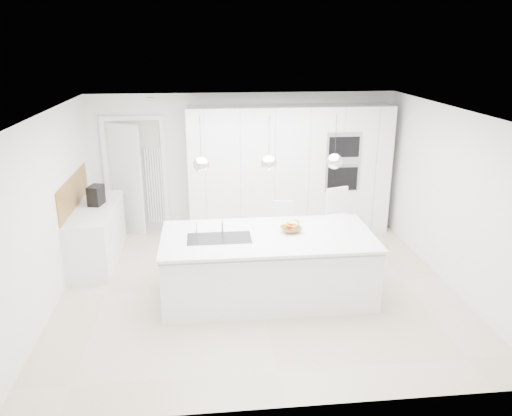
{
  "coord_description": "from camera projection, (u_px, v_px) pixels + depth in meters",
  "views": [
    {
      "loc": [
        -0.7,
        -6.4,
        3.38
      ],
      "look_at": [
        0.0,
        0.3,
        1.1
      ],
      "focal_mm": 35.0,
      "sensor_mm": 36.0,
      "label": 1
    }
  ],
  "objects": [
    {
      "name": "radiator",
      "position": [
        155.0,
        186.0,
        9.07
      ],
      "size": [
        0.32,
        0.04,
        1.4
      ],
      "primitive_type": null,
      "color": "white",
      "rests_on": "floor"
    },
    {
      "name": "oak_backsplash",
      "position": [
        73.0,
        192.0,
        7.67
      ],
      "size": [
        0.02,
        1.8,
        0.5
      ],
      "primitive_type": "cube",
      "color": "olive",
      "rests_on": "wall_left"
    },
    {
      "name": "apple_b",
      "position": [
        289.0,
        226.0,
        6.81
      ],
      "size": [
        0.07,
        0.07,
        0.07
      ],
      "primitive_type": "sphere",
      "color": "red",
      "rests_on": "fruit_bowl"
    },
    {
      "name": "floor",
      "position": [
        258.0,
        287.0,
        7.18
      ],
      "size": [
        5.5,
        5.5,
        0.0
      ],
      "primitive_type": "plane",
      "color": "beige",
      "rests_on": "ground"
    },
    {
      "name": "island_sink",
      "position": [
        219.0,
        244.0,
        6.58
      ],
      "size": [
        0.84,
        0.44,
        0.18
      ],
      "primitive_type": null,
      "color": "#3F3F42",
      "rests_on": "island_worktop"
    },
    {
      "name": "wall_back",
      "position": [
        243.0,
        162.0,
        9.14
      ],
      "size": [
        5.5,
        0.0,
        5.5
      ],
      "primitive_type": "plane",
      "rotation": [
        1.57,
        0.0,
        0.0
      ],
      "color": "white",
      "rests_on": "ground"
    },
    {
      "name": "island_worktop",
      "position": [
        268.0,
        236.0,
        6.68
      ],
      "size": [
        2.84,
        1.4,
        0.04
      ],
      "primitive_type": "cube",
      "color": "white",
      "rests_on": "island_base"
    },
    {
      "name": "tall_cabinets",
      "position": [
        289.0,
        170.0,
        8.97
      ],
      "size": [
        3.6,
        0.6,
        2.3
      ],
      "primitive_type": "cube",
      "color": "white",
      "rests_on": "floor"
    },
    {
      "name": "left_worktop",
      "position": [
        94.0,
        208.0,
        7.79
      ],
      "size": [
        0.62,
        1.82,
        0.04
      ],
      "primitive_type": "cube",
      "color": "white",
      "rests_on": "left_base_cabinets"
    },
    {
      "name": "apple_a",
      "position": [
        290.0,
        226.0,
        6.78
      ],
      "size": [
        0.08,
        0.08,
        0.08
      ],
      "primitive_type": "sphere",
      "color": "red",
      "rests_on": "fruit_bowl"
    },
    {
      "name": "pendant_left",
      "position": [
        201.0,
        165.0,
        6.22
      ],
      "size": [
        0.2,
        0.2,
        0.2
      ],
      "primitive_type": "sphere",
      "color": "white",
      "rests_on": "ceiling"
    },
    {
      "name": "ceiling",
      "position": [
        258.0,
        112.0,
        6.38
      ],
      "size": [
        5.5,
        5.5,
        0.0
      ],
      "primitive_type": "plane",
      "rotation": [
        3.14,
        0.0,
        0.0
      ],
      "color": "white",
      "rests_on": "wall_back"
    },
    {
      "name": "island_base",
      "position": [
        268.0,
        268.0,
        6.77
      ],
      "size": [
        2.8,
        1.2,
        0.86
      ],
      "primitive_type": "cube",
      "color": "white",
      "rests_on": "floor"
    },
    {
      "name": "fruit_bowl",
      "position": [
        291.0,
        229.0,
        6.77
      ],
      "size": [
        0.32,
        0.32,
        0.07
      ],
      "primitive_type": "imported",
      "rotation": [
        0.0,
        0.0,
        0.16
      ],
      "color": "olive",
      "rests_on": "island_worktop"
    },
    {
      "name": "hallway_door",
      "position": [
        122.0,
        179.0,
        8.92
      ],
      "size": [
        0.76,
        0.38,
        2.0
      ],
      "primitive_type": "cube",
      "rotation": [
        0.0,
        0.0,
        -0.44
      ],
      "color": "white",
      "rests_on": "floor"
    },
    {
      "name": "pendant_right",
      "position": [
        335.0,
        161.0,
        6.39
      ],
      "size": [
        0.2,
        0.2,
        0.2
      ],
      "primitive_type": "sphere",
      "color": "white",
      "rests_on": "ceiling"
    },
    {
      "name": "pendant_mid",
      "position": [
        269.0,
        163.0,
        6.3
      ],
      "size": [
        0.2,
        0.2,
        0.2
      ],
      "primitive_type": "sphere",
      "color": "white",
      "rests_on": "ceiling"
    },
    {
      "name": "banana_bunch",
      "position": [
        293.0,
        223.0,
        6.77
      ],
      "size": [
        0.23,
        0.17,
        0.21
      ],
      "primitive_type": "torus",
      "rotation": [
        1.22,
        0.0,
        0.35
      ],
      "color": "yellow",
      "rests_on": "fruit_bowl"
    },
    {
      "name": "doorway_frame",
      "position": [
        136.0,
        177.0,
        8.99
      ],
      "size": [
        1.11,
        0.08,
        2.13
      ],
      "primitive_type": null,
      "color": "white",
      "rests_on": "floor"
    },
    {
      "name": "bar_stool_left",
      "position": [
        284.0,
        236.0,
        7.66
      ],
      "size": [
        0.42,
        0.53,
        1.03
      ],
      "primitive_type": null,
      "rotation": [
        0.0,
        0.0,
        -0.19
      ],
      "color": "white",
      "rests_on": "floor"
    },
    {
      "name": "oven_stack",
      "position": [
        343.0,
        162.0,
        8.7
      ],
      "size": [
        0.62,
        0.04,
        1.05
      ],
      "primitive_type": null,
      "color": "#A5A5A8",
      "rests_on": "tall_cabinets"
    },
    {
      "name": "wall_left",
      "position": [
        49.0,
        211.0,
        6.51
      ],
      "size": [
        0.0,
        5.0,
        5.0
      ],
      "primitive_type": "plane",
      "rotation": [
        1.57,
        0.0,
        1.57
      ],
      "color": "white",
      "rests_on": "ground"
    },
    {
      "name": "left_base_cabinets",
      "position": [
        97.0,
        235.0,
        7.93
      ],
      "size": [
        0.6,
        1.8,
        0.86
      ],
      "primitive_type": "cube",
      "color": "white",
      "rests_on": "floor"
    },
    {
      "name": "bar_stool_right",
      "position": [
        338.0,
        228.0,
        7.78
      ],
      "size": [
        0.55,
        0.64,
        1.19
      ],
      "primitive_type": null,
      "rotation": [
        0.0,
        0.0,
        0.33
      ],
      "color": "white",
      "rests_on": "floor"
    },
    {
      "name": "espresso_machine",
      "position": [
        96.0,
        195.0,
        7.85
      ],
      "size": [
        0.25,
        0.32,
        0.31
      ],
      "primitive_type": "cube",
      "rotation": [
        0.0,
        0.0,
        -0.24
      ],
      "color": "black",
      "rests_on": "left_worktop"
    },
    {
      "name": "island_tap",
      "position": [
        222.0,
        222.0,
        6.7
      ],
      "size": [
        0.02,
        0.02,
        0.3
      ],
      "primitive_type": "cylinder",
      "color": "white",
      "rests_on": "island_worktop"
    }
  ]
}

